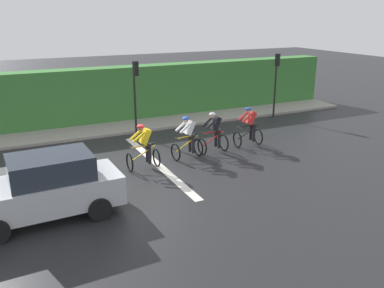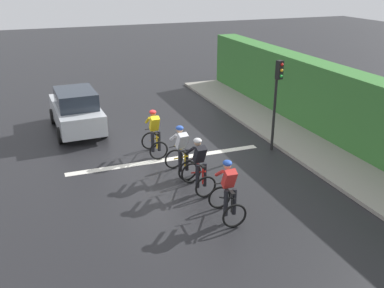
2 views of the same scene
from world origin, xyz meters
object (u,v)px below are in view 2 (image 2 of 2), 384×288
object	(u,v)px
cyclist_mid	(181,152)
traffic_light_near_crossing	(277,92)
cyclist_second	(199,166)
cyclist_fourth	(154,134)
car_silver	(76,110)
cyclist_lead	(228,192)

from	to	relation	value
cyclist_mid	traffic_light_near_crossing	xyz separation A→B (m)	(-3.85, -0.74, 1.43)
cyclist_second	cyclist_fourth	distance (m)	3.14
cyclist_fourth	traffic_light_near_crossing	world-z (taller)	traffic_light_near_crossing
cyclist_fourth	car_silver	xyz separation A→B (m)	(2.29, -3.60, 0.08)
cyclist_second	cyclist_fourth	xyz separation A→B (m)	(0.48, -3.10, 0.00)
traffic_light_near_crossing	cyclist_mid	bearing A→B (deg)	10.94
cyclist_second	traffic_light_near_crossing	distance (m)	4.43
car_silver	cyclist_second	bearing A→B (deg)	112.45
cyclist_lead	cyclist_mid	bearing A→B (deg)	-84.85
cyclist_mid	car_silver	xyz separation A→B (m)	(2.64, -5.49, 0.08)
cyclist_second	cyclist_mid	size ratio (longest dim) A/B	1.00
cyclist_lead	traffic_light_near_crossing	distance (m)	5.34
cyclist_fourth	cyclist_lead	bearing A→B (deg)	97.24
cyclist_second	cyclist_mid	xyz separation A→B (m)	(0.13, -1.21, 0.00)
cyclist_mid	car_silver	world-z (taller)	car_silver
cyclist_mid	cyclist_fourth	bearing A→B (deg)	-79.54
cyclist_mid	traffic_light_near_crossing	size ratio (longest dim) A/B	0.50
cyclist_fourth	car_silver	distance (m)	4.26
cyclist_mid	traffic_light_near_crossing	bearing A→B (deg)	-169.06
cyclist_second	cyclist_mid	bearing A→B (deg)	-83.79
cyclist_mid	cyclist_fourth	distance (m)	1.92
cyclist_second	cyclist_mid	distance (m)	1.22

